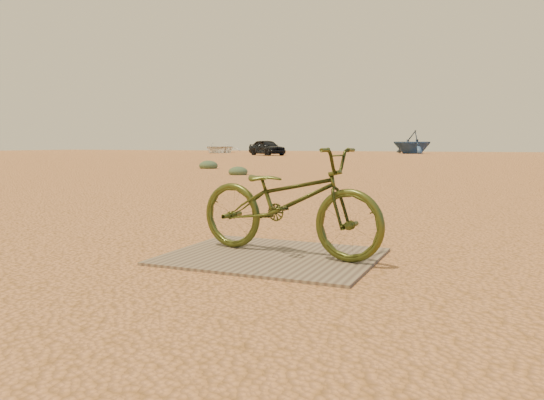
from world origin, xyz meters
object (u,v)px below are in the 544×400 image
at_px(car, 267,147).
at_px(boat_near_left, 219,148).
at_px(bicycle, 288,201).
at_px(plywood_board, 272,256).
at_px(boat_far_left, 412,142).

relative_size(car, boat_near_left, 0.73).
relative_size(bicycle, car, 0.44).
bearing_deg(plywood_board, car, 114.08).
height_order(plywood_board, boat_near_left, boat_near_left).
bearing_deg(bicycle, boat_far_left, 15.91).
relative_size(plywood_board, car, 0.44).
relative_size(plywood_board, boat_far_left, 0.39).
distance_m(plywood_board, car, 37.58).
height_order(bicycle, boat_far_left, boat_far_left).
bearing_deg(bicycle, plywood_board, 136.92).
relative_size(car, boat_far_left, 0.89).
height_order(boat_near_left, boat_far_left, boat_far_left).
bearing_deg(plywood_board, bicycle, 38.54).
bearing_deg(car, bicycle, -122.62).
bearing_deg(plywood_board, boat_far_left, 97.40).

